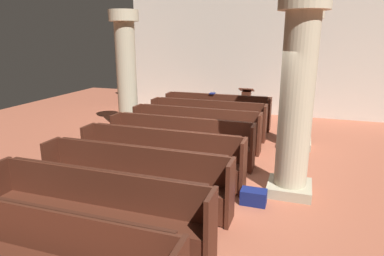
# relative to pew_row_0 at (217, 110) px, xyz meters

# --- Properties ---
(ground_plane) EXTENTS (19.20, 19.20, 0.00)m
(ground_plane) POSITION_rel_pew_row_0_xyz_m (1.10, -3.81, -0.52)
(ground_plane) COLOR #AD5B42
(back_wall) EXTENTS (10.00, 0.16, 4.50)m
(back_wall) POSITION_rel_pew_row_0_xyz_m (1.10, 2.27, 1.73)
(back_wall) COLOR beige
(back_wall) RESTS_ON ground
(pew_row_0) EXTENTS (3.25, 0.47, 0.99)m
(pew_row_0) POSITION_rel_pew_row_0_xyz_m (0.00, 0.00, 0.00)
(pew_row_0) COLOR #4C2316
(pew_row_0) RESTS_ON ground
(pew_row_1) EXTENTS (3.25, 0.46, 0.99)m
(pew_row_1) POSITION_rel_pew_row_0_xyz_m (0.00, -1.08, 0.00)
(pew_row_1) COLOR #4C2316
(pew_row_1) RESTS_ON ground
(pew_row_2) EXTENTS (3.25, 0.47, 0.99)m
(pew_row_2) POSITION_rel_pew_row_0_xyz_m (0.00, -2.16, 0.00)
(pew_row_2) COLOR #4C2316
(pew_row_2) RESTS_ON ground
(pew_row_3) EXTENTS (3.25, 0.46, 0.99)m
(pew_row_3) POSITION_rel_pew_row_0_xyz_m (0.00, -3.23, 0.00)
(pew_row_3) COLOR #4C2316
(pew_row_3) RESTS_ON ground
(pew_row_4) EXTENTS (3.25, 0.46, 0.99)m
(pew_row_4) POSITION_rel_pew_row_0_xyz_m (0.00, -4.31, 0.00)
(pew_row_4) COLOR #4C2316
(pew_row_4) RESTS_ON ground
(pew_row_5) EXTENTS (3.25, 0.47, 0.99)m
(pew_row_5) POSITION_rel_pew_row_0_xyz_m (0.00, -5.39, 0.00)
(pew_row_5) COLOR #4C2316
(pew_row_5) RESTS_ON ground
(pew_row_6) EXTENTS (3.25, 0.46, 0.99)m
(pew_row_6) POSITION_rel_pew_row_0_xyz_m (0.00, -6.47, 0.00)
(pew_row_6) COLOR #4C2316
(pew_row_6) RESTS_ON ground
(pew_row_7) EXTENTS (3.25, 0.46, 0.99)m
(pew_row_7) POSITION_rel_pew_row_0_xyz_m (0.00, -7.54, 0.00)
(pew_row_7) COLOR #4C2316
(pew_row_7) RESTS_ON ground
(pillar_aisle_side) EXTENTS (0.82, 0.82, 3.42)m
(pillar_aisle_side) POSITION_rel_pew_row_0_xyz_m (2.40, -1.29, 1.26)
(pillar_aisle_side) COLOR tan
(pillar_aisle_side) RESTS_ON ground
(pillar_far_side) EXTENTS (0.82, 0.82, 3.42)m
(pillar_far_side) POSITION_rel_pew_row_0_xyz_m (-2.35, -1.34, 1.26)
(pillar_far_side) COLOR tan
(pillar_far_side) RESTS_ON ground
(pillar_aisle_rear) EXTENTS (0.82, 0.82, 3.42)m
(pillar_aisle_rear) POSITION_rel_pew_row_0_xyz_m (2.40, -4.08, 1.26)
(pillar_aisle_rear) COLOR tan
(pillar_aisle_rear) RESTS_ON ground
(lectern) EXTENTS (0.48, 0.45, 1.08)m
(lectern) POSITION_rel_pew_row_0_xyz_m (0.69, 1.19, -0.07)
(lectern) COLOR #411E13
(lectern) RESTS_ON ground
(hymn_book) EXTENTS (0.15, 0.21, 0.03)m
(hymn_book) POSITION_rel_pew_row_0_xyz_m (-0.21, 0.18, 0.48)
(hymn_book) COLOR navy
(hymn_book) RESTS_ON pew_row_0
(kneeler_box_navy) EXTENTS (0.43, 0.26, 0.25)m
(kneeler_box_navy) POSITION_rel_pew_row_0_xyz_m (1.85, -4.71, -0.40)
(kneeler_box_navy) COLOR navy
(kneeler_box_navy) RESTS_ON ground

